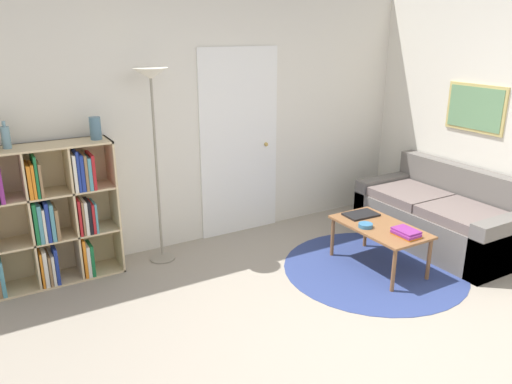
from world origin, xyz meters
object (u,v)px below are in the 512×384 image
Objects in this scene: bookshelf at (47,215)px; coffee_table at (380,230)px; couch at (442,218)px; bowl at (366,225)px; vase_on_shelf at (95,128)px; bottle_right at (6,137)px; floor_lamp at (152,98)px; laptop at (361,215)px.

coffee_table is at bearing -25.27° from bookshelf.
couch reaches higher than coffee_table.
vase_on_shelf is (-2.09, 1.24, 0.91)m from bowl.
coffee_table is 4.07× the size of bottle_right.
coffee_table is (2.72, -1.28, -0.25)m from bookshelf.
bottle_right is at bearing 156.14° from coffee_table.
bottle_right is (-0.23, 0.02, 0.72)m from bookshelf.
coffee_table is at bearing -34.86° from floor_lamp.
bookshelf is at bearing 160.14° from laptop.
laptop is (0.02, 0.29, 0.06)m from coffee_table.
bookshelf reaches higher than bowl.
couch is 8.44× the size of vase_on_shelf.
vase_on_shelf reaches higher than laptop.
bookshelf is at bearing 154.21° from bowl.
bowl is at bearing -24.27° from bottle_right.
laptop is at bearing -18.78° from bottle_right.
bookshelf is 5.56× the size of bottle_right.
floor_lamp is at bearing 145.14° from coffee_table.
bowl is at bearing -25.79° from bookshelf.
bookshelf is 0.75m from bottle_right.
floor_lamp reaches higher than bookshelf.
floor_lamp is 3.22m from couch.
bookshelf is 0.68× the size of floor_lamp.
bookshelf is 0.87m from vase_on_shelf.
couch is at bearing -17.10° from bottle_right.
coffee_table is 2.75× the size of laptop.
vase_on_shelf is at bearing 150.13° from coffee_table.
floor_lamp is at bearing 143.66° from bowl.
coffee_table is at bearing -29.87° from vase_on_shelf.
bookshelf is 2.86m from bowl.
bottle_right is at bearing 161.22° from laptop.
floor_lamp is at bearing -8.84° from vase_on_shelf.
laptop is (2.74, -0.99, -0.20)m from bookshelf.
coffee_table is 4.62× the size of vase_on_shelf.
bowl reaches higher than laptop.
coffee_table is (-0.98, -0.09, 0.10)m from couch.
floor_lamp is 0.57m from vase_on_shelf.
bowl is 2.59m from vase_on_shelf.
couch is at bearing 2.68° from bowl.
vase_on_shelf is (0.71, -0.02, 0.01)m from bottle_right.
floor_lamp is 2.03× the size of coffee_table.
floor_lamp reaches higher than vase_on_shelf.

